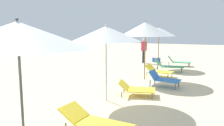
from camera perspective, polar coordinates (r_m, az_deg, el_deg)
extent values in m
cylinder|color=#4C4C51|center=(4.51, -22.16, -8.90)|extent=(0.05, 0.05, 1.93)
cone|color=white|center=(4.32, -23.04, 6.61)|extent=(2.58, 2.58, 0.48)
sphere|color=#4C4C51|center=(4.33, -23.24, 10.20)|extent=(0.06, 0.06, 0.06)
cube|color=yellow|center=(4.89, -1.88, -15.72)|extent=(1.22, 0.69, 0.04)
cube|color=yellow|center=(5.26, -9.73, -12.29)|extent=(0.49, 0.64, 0.30)
cylinder|color=#59595E|center=(5.57, -8.33, -14.29)|extent=(0.04, 0.04, 0.24)
cylinder|color=silver|center=(7.12, -1.49, -2.19)|extent=(0.05, 0.05, 1.92)
cone|color=white|center=(7.00, -1.52, 7.49)|extent=(2.21, 2.21, 0.48)
sphere|color=silver|center=(7.00, -1.53, 9.68)|extent=(0.06, 0.06, 0.06)
cube|color=yellow|center=(7.86, 7.56, -6.85)|extent=(1.08, 0.91, 0.04)
cube|color=yellow|center=(7.88, 3.05, -5.61)|extent=(0.49, 0.76, 0.30)
cylinder|color=#59595E|center=(8.17, 10.25, -7.16)|extent=(0.04, 0.04, 0.19)
cylinder|color=#59595E|center=(7.60, 10.24, -8.35)|extent=(0.04, 0.04, 0.19)
cylinder|color=#59595E|center=(8.23, 3.08, -6.92)|extent=(0.04, 0.04, 0.19)
cylinder|color=#59595E|center=(7.66, 2.51, -8.08)|extent=(0.04, 0.04, 0.19)
cylinder|color=olive|center=(10.36, 8.42, 1.25)|extent=(0.05, 0.05, 2.00)
cone|color=white|center=(10.29, 8.58, 8.57)|extent=(2.36, 2.36, 0.64)
sphere|color=olive|center=(10.30, 8.62, 10.51)|extent=(0.06, 0.06, 0.06)
cube|color=yellow|center=(11.22, 12.79, -2.23)|extent=(1.08, 0.83, 0.04)
cube|color=yellow|center=(11.43, 9.76, -1.14)|extent=(0.45, 0.73, 0.31)
cylinder|color=#59595E|center=(11.38, 15.14, -2.85)|extent=(0.04, 0.04, 0.23)
cylinder|color=#59595E|center=(10.84, 14.15, -3.35)|extent=(0.04, 0.04, 0.23)
cylinder|color=#59595E|center=(11.76, 10.14, -2.33)|extent=(0.04, 0.04, 0.23)
cylinder|color=#59595E|center=(11.24, 8.95, -2.80)|extent=(0.04, 0.04, 0.23)
cube|color=blue|center=(9.19, 14.17, -4.29)|extent=(0.98, 0.77, 0.04)
cube|color=blue|center=(9.32, 10.74, -2.89)|extent=(0.33, 0.71, 0.34)
cylinder|color=#59595E|center=(9.42, 16.75, -5.06)|extent=(0.04, 0.04, 0.27)
cylinder|color=#59595E|center=(8.86, 15.92, -5.86)|extent=(0.04, 0.04, 0.27)
cylinder|color=#59595E|center=(9.68, 10.91, -4.51)|extent=(0.04, 0.04, 0.27)
cylinder|color=#59595E|center=(9.13, 9.74, -5.24)|extent=(0.04, 0.04, 0.27)
cylinder|color=olive|center=(13.86, 11.82, 2.79)|extent=(0.05, 0.05, 1.94)
cone|color=white|center=(13.80, 11.98, 7.86)|extent=(2.02, 2.02, 0.51)
sphere|color=olive|center=(13.80, 12.01, 9.05)|extent=(0.06, 0.06, 0.06)
cube|color=#4CA572|center=(14.88, 17.42, 0.16)|extent=(1.19, 0.78, 0.04)
cube|color=#4CA572|center=(14.84, 14.76, 1.06)|extent=(0.42, 0.65, 0.40)
cylinder|color=#59595E|center=(15.18, 19.07, -0.28)|extent=(0.04, 0.04, 0.23)
cylinder|color=#59595E|center=(14.68, 19.21, -0.56)|extent=(0.04, 0.04, 0.23)
cylinder|color=#59595E|center=(15.14, 14.39, -0.11)|extent=(0.04, 0.04, 0.23)
cylinder|color=#59595E|center=(14.63, 14.37, -0.39)|extent=(0.04, 0.04, 0.23)
cube|color=#4CA572|center=(12.67, 15.29, -0.94)|extent=(1.25, 0.80, 0.04)
cube|color=#4CA572|center=(12.66, 11.81, 0.00)|extent=(0.50, 0.68, 0.35)
cylinder|color=#59595E|center=(12.96, 17.40, -1.51)|extent=(0.04, 0.04, 0.27)
cylinder|color=#59595E|center=(12.45, 17.48, -1.91)|extent=(0.04, 0.04, 0.27)
cylinder|color=#59595E|center=(12.97, 11.58, -1.29)|extent=(0.04, 0.04, 0.27)
cylinder|color=#59595E|center=(12.46, 11.43, -1.68)|extent=(0.04, 0.04, 0.27)
cylinder|color=#262628|center=(15.81, 7.96, 1.57)|extent=(0.11, 0.11, 0.86)
cylinder|color=#262628|center=(15.93, 8.37, 1.61)|extent=(0.11, 0.11, 0.86)
cube|color=#D8334C|center=(15.80, 8.22, 4.30)|extent=(0.35, 0.42, 0.64)
sphere|color=beige|center=(15.78, 8.25, 5.88)|extent=(0.23, 0.23, 0.23)
cube|color=#2659B2|center=(16.41, 11.30, 0.77)|extent=(0.61, 0.57, 0.31)
cube|color=white|center=(16.38, 11.31, 1.41)|extent=(0.62, 0.58, 0.06)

